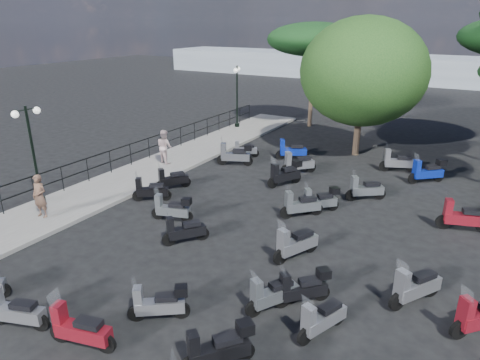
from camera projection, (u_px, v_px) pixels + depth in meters
The scene contains 34 objects.
ground at pixel (224, 230), 15.33m from camera, with size 120.00×120.00×0.00m, color black.
sidewalk at pixel (144, 173), 20.80m from camera, with size 3.00×30.00×0.15m, color slate.
railing at pixel (120, 154), 20.96m from camera, with size 0.04×26.04×1.10m.
lamp_post_1 at pixel (33, 149), 16.53m from camera, with size 0.31×1.15×3.91m.
lamp_post_2 at pixel (237, 93), 28.76m from camera, with size 0.62×1.15×4.10m.
woman at pixel (40, 196), 15.77m from camera, with size 0.60×0.39×1.64m, color brown.
pedestrian_far at pixel (165, 146), 21.79m from camera, with size 0.84×0.66×1.73m, color #C3A7A7.
scooter_2 at pixel (151, 191), 17.66m from camera, with size 1.41×1.00×1.29m.
scooter_3 at pixel (172, 180), 18.88m from camera, with size 1.03×1.39×1.29m.
scooter_4 at pixel (235, 155), 21.96m from camera, with size 1.76×0.99×1.49m.
scooter_5 at pixel (245, 150), 23.32m from camera, with size 1.30×0.93×1.20m.
scooter_6 at pixel (16, 311), 10.33m from camera, with size 1.59×0.76×1.31m.
scooter_7 at pixel (80, 330), 9.70m from camera, with size 1.69×0.68×1.36m.
scooter_8 at pixel (184, 231), 14.29m from camera, with size 1.09×1.33×1.29m.
scooter_9 at pixel (172, 209), 15.87m from camera, with size 1.58×0.72×1.29m.
scooter_10 at pixel (298, 164), 20.79m from camera, with size 1.33×1.40×1.45m.
scooter_11 at pixel (292, 151), 22.91m from camera, with size 1.60×1.04×1.43m.
scooter_12 at pixel (219, 349), 9.09m from camera, with size 1.20×1.41×1.35m.
scooter_13 at pixel (159, 304), 10.60m from camera, with size 1.33×1.05×1.24m.
scooter_14 at pixel (272, 295), 10.96m from camera, with size 0.97×1.49×1.33m.
scooter_15 at pixel (320, 200), 16.60m from camera, with size 1.28×1.25×1.30m.
scooter_16 at pixel (365, 189), 17.71m from camera, with size 1.44×1.13×1.37m.
scooter_17 at pixel (285, 174), 19.29m from camera, with size 1.07×1.63×1.43m.
scooter_20 at pixel (303, 288), 11.19m from camera, with size 1.21×1.26×1.27m.
scooter_21 at pixel (295, 244), 13.34m from camera, with size 0.95×1.72×1.46m.
scooter_22 at pixel (301, 205), 16.19m from camera, with size 1.29×1.31×1.38m.
scooter_23 at pixel (398, 162), 21.05m from camera, with size 1.72×0.92×1.45m.
scooter_25 at pixel (322, 319), 10.08m from camera, with size 0.80×1.54×1.29m.
scooter_27 at pixel (415, 287), 11.20m from camera, with size 1.09×1.61×1.45m.
scooter_28 at pixel (465, 216), 15.10m from camera, with size 1.79×0.84×1.47m.
scooter_29 at pixel (428, 172), 19.60m from camera, with size 1.46×1.33×1.44m.
broadleaf_tree at pixel (363, 72), 22.35m from camera, with size 6.63×6.63×7.34m.
pine_2 at pixel (314, 39), 28.30m from camera, with size 6.35×6.35×6.98m.
distant_hills at pixel (425, 70), 51.17m from camera, with size 70.00×8.00×3.00m, color gray.
Camera 1 is at (7.42, -11.56, 7.06)m, focal length 32.00 mm.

